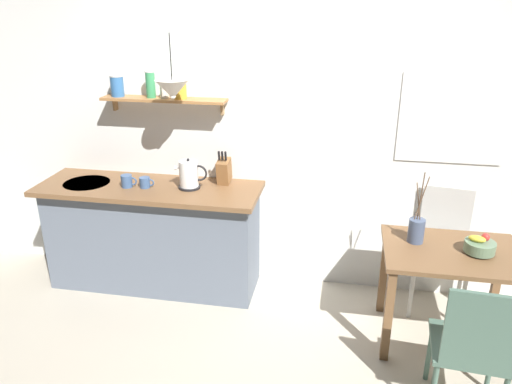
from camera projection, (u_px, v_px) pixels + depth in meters
ground_plane at (263, 315)px, 3.96m from camera, size 14.00×14.00×0.00m
back_wall at (302, 130)px, 4.02m from camera, size 6.80×0.11×2.70m
kitchen_counter at (154, 235)px, 4.25m from camera, size 1.83×0.63×0.92m
wall_shelf at (155, 93)px, 3.97m from camera, size 1.02×0.20×0.34m
dining_table at (450, 267)px, 3.47m from camera, size 0.93×0.69×0.73m
dining_chair_near at (473, 346)px, 2.83m from camera, size 0.46×0.46×0.93m
dining_chair_far at (442, 245)px, 3.92m from camera, size 0.48×0.46×0.99m
fruit_bowl at (480, 246)px, 3.37m from camera, size 0.20×0.20×0.13m
twig_vase at (416, 230)px, 3.51m from camera, size 0.11×0.11×0.53m
electric_kettle at (189, 175)px, 3.98m from camera, size 0.27×0.18×0.25m
knife_block at (224, 171)px, 4.08m from camera, size 0.10×0.18×0.29m
coffee_mug_by_sink at (127, 181)px, 4.03m from camera, size 0.13×0.09×0.10m
coffee_mug_spare at (145, 182)px, 4.02m from camera, size 0.12×0.08×0.09m
pendant_lamp at (172, 89)px, 3.64m from camera, size 0.25×0.25×0.47m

